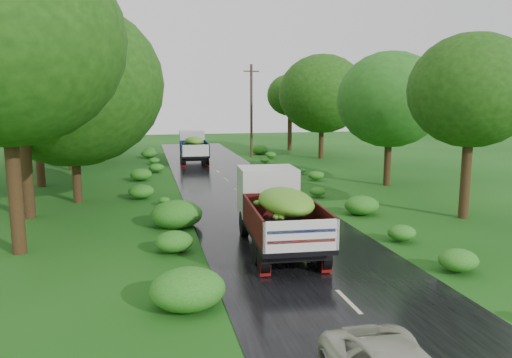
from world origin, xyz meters
name	(u,v)px	position (x,y,z in m)	size (l,w,h in m)	color
ground	(348,302)	(0.00, 0.00, 0.00)	(120.00, 120.00, 0.00)	#0F420E
road	(293,247)	(0.00, 5.00, 0.01)	(6.50, 80.00, 0.02)	black
road_lines	(286,239)	(0.00, 6.00, 0.02)	(0.12, 69.60, 0.00)	#BFB78C
truck_near	(277,207)	(-0.60, 5.07, 1.50)	(2.60, 6.44, 2.65)	black
truck_far	(193,145)	(-1.21, 29.11, 1.41)	(2.30, 6.00, 2.49)	black
utility_pole	(251,110)	(4.25, 31.81, 4.19)	(1.42, 0.31, 8.13)	#382616
trees_left	(65,70)	(-9.88, 22.40, 7.00)	(7.02, 33.55, 10.00)	black
trees_right	(350,96)	(9.35, 22.11, 5.40)	(4.82, 31.82, 7.32)	black
shrubs	(244,192)	(0.00, 14.00, 0.35)	(11.90, 44.00, 0.70)	#1D6718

